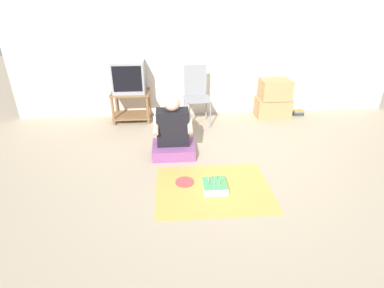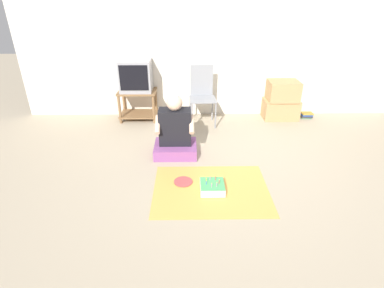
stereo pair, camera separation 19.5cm
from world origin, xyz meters
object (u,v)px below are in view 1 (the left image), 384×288
object	(u,v)px
tv	(129,77)
cardboard_box_stack	(274,99)
book_pile	(298,113)
birthday_cake	(215,186)
folding_chair	(196,92)
paper_plate	(185,182)
person_seated	(173,133)

from	to	relation	value
tv	cardboard_box_stack	world-z (taller)	tv
cardboard_box_stack	book_pile	bearing A→B (deg)	1.53
tv	birthday_cake	xyz separation A→B (m)	(1.08, -2.09, -0.69)
book_pile	tv	bearing A→B (deg)	-179.96
folding_chair	cardboard_box_stack	size ratio (longest dim) A/B	1.44
folding_chair	paper_plate	bearing A→B (deg)	-99.21
birthday_cake	paper_plate	xyz separation A→B (m)	(-0.31, 0.16, -0.04)
book_pile	paper_plate	xyz separation A→B (m)	(-2.08, -1.93, -0.03)
tv	paper_plate	bearing A→B (deg)	-68.29
tv	cardboard_box_stack	size ratio (longest dim) A/B	0.77
tv	person_seated	bearing A→B (deg)	-61.64
folding_chair	birthday_cake	distance (m)	1.98
tv	paper_plate	size ratio (longest dim) A/B	2.36
folding_chair	tv	bearing A→B (deg)	170.86
folding_chair	birthday_cake	xyz separation A→B (m)	(0.03, -1.92, -0.47)
cardboard_box_stack	book_pile	size ratio (longest dim) A/B	3.27
paper_plate	folding_chair	bearing A→B (deg)	80.79
tv	book_pile	size ratio (longest dim) A/B	2.53
folding_chair	book_pile	bearing A→B (deg)	5.44
tv	birthday_cake	bearing A→B (deg)	-62.65
tv	cardboard_box_stack	bearing A→B (deg)	-0.25
book_pile	paper_plate	world-z (taller)	book_pile
person_seated	birthday_cake	world-z (taller)	person_seated
tv	paper_plate	world-z (taller)	tv
folding_chair	person_seated	bearing A→B (deg)	-110.54
folding_chair	person_seated	xyz separation A→B (m)	(-0.39, -1.05, -0.22)
folding_chair	book_pile	distance (m)	1.86
birthday_cake	folding_chair	bearing A→B (deg)	90.89
tv	birthday_cake	world-z (taller)	tv
book_pile	person_seated	xyz separation A→B (m)	(-2.19, -1.22, 0.25)
cardboard_box_stack	person_seated	distance (m)	2.11
tv	person_seated	size ratio (longest dim) A/B	0.57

